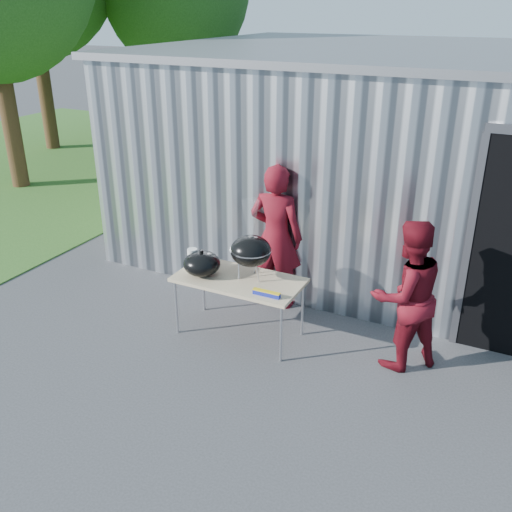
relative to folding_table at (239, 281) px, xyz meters
The scene contains 11 objects.
ground 1.05m from the folding_table, 66.75° to the right, with size 80.00×80.00×0.00m, color #3A3A3D.
building 4.14m from the folding_table, 72.47° to the left, with size 8.20×6.20×3.10m.
grass_patch 10.20m from the folding_table, 148.70° to the left, with size 10.00×12.00×0.02m, color #2D591E.
folding_table is the anchor object (origin of this frame).
kettle_grill 0.48m from the folding_table, 32.79° to the left, with size 0.48×0.48×0.95m.
grill_lid 0.49m from the folding_table, 167.16° to the right, with size 0.44×0.44×0.32m.
paper_towels 0.63m from the folding_table, behind, with size 0.12×0.12×0.28m, color white.
white_tub 0.60m from the folding_table, 159.14° to the left, with size 0.20×0.15×0.10m, color white.
foil_box 0.54m from the folding_table, 27.63° to the right, with size 0.32×0.06×0.06m.
person_cook 0.93m from the folding_table, 85.94° to the left, with size 0.70×0.46×1.92m, color maroon.
person_bystander 1.91m from the folding_table, ahead, with size 0.83×0.65×1.70m, color maroon.
Camera 1 is at (2.54, -4.56, 3.71)m, focal length 40.00 mm.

